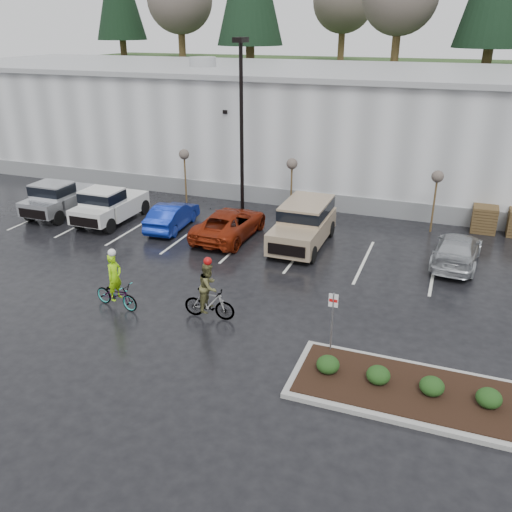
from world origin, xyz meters
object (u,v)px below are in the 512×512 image
at_px(lamppost, 241,111).
at_px(pickup_silver, 64,196).
at_px(sapling_east, 437,180).
at_px(cyclist_olive, 209,296).
at_px(sapling_mid, 292,167).
at_px(pickup_white, 113,203).
at_px(suv_tan, 303,226).
at_px(car_blue, 172,216).
at_px(sapling_west, 184,157).
at_px(car_red, 230,224).
at_px(cyclist_hivis, 116,289).
at_px(pallet_stack_a, 484,219).
at_px(fire_lane_sign, 332,316).
at_px(car_far_silver, 457,250).

bearing_deg(lamppost, pickup_silver, -161.95).
xyz_separation_m(sapling_east, cyclist_olive, (-6.84, -12.03, -1.86)).
xyz_separation_m(sapling_mid, pickup_white, (-8.68, -4.20, -1.75)).
bearing_deg(lamppost, suv_tan, -36.10).
xyz_separation_m(car_blue, suv_tan, (7.00, -0.01, 0.35)).
relative_size(sapling_west, car_red, 0.63).
bearing_deg(lamppost, car_blue, -129.68).
bearing_deg(suv_tan, sapling_east, 36.60).
bearing_deg(sapling_west, cyclist_hivis, -74.13).
bearing_deg(sapling_east, sapling_west, 180.00).
distance_m(sapling_mid, pallet_stack_a, 10.26).
distance_m(fire_lane_sign, cyclist_hivis, 8.28).
relative_size(sapling_west, car_far_silver, 0.70).
height_order(sapling_west, sapling_mid, same).
xyz_separation_m(pickup_silver, cyclist_olive, (12.62, -7.95, -0.11)).
bearing_deg(sapling_east, car_blue, -161.72).
distance_m(sapling_west, cyclist_hivis, 13.15).
xyz_separation_m(sapling_mid, sapling_east, (7.50, 0.00, 0.00)).
bearing_deg(sapling_east, pallet_stack_a, 21.80).
height_order(pickup_silver, cyclist_hivis, cyclist_hivis).
relative_size(pickup_white, suv_tan, 1.02).
bearing_deg(pickup_silver, pickup_white, -1.95).
distance_m(car_red, cyclist_olive, 8.10).
distance_m(car_red, cyclist_hivis, 8.25).
height_order(pallet_stack_a, car_red, car_red).
bearing_deg(lamppost, sapling_east, 5.71).
bearing_deg(cyclist_hivis, pickup_white, 43.54).
bearing_deg(cyclist_hivis, cyclist_olive, -73.53).
height_order(sapling_east, pickup_silver, sapling_east).
bearing_deg(car_red, pickup_white, 0.41).
bearing_deg(sapling_east, cyclist_hivis, -129.87).
bearing_deg(cyclist_hivis, suv_tan, -21.09).
bearing_deg(car_far_silver, pickup_white, 6.30).
distance_m(lamppost, cyclist_hivis, 12.53).
relative_size(sapling_east, suv_tan, 0.63).
relative_size(pickup_silver, cyclist_hivis, 2.20).
height_order(fire_lane_sign, pickup_silver, fire_lane_sign).
bearing_deg(pickup_silver, car_red, -1.36).
distance_m(sapling_mid, cyclist_olive, 12.19).
distance_m(fire_lane_sign, pickup_silver, 19.34).
xyz_separation_m(pickup_silver, cyclist_hivis, (9.02, -8.42, -0.25)).
bearing_deg(fire_lane_sign, sapling_east, 80.25).
xyz_separation_m(sapling_east, car_red, (-9.34, -4.32, -2.02)).
relative_size(sapling_mid, cyclist_olive, 1.34).
bearing_deg(pickup_silver, fire_lane_sign, -26.79).
height_order(fire_lane_sign, suv_tan, fire_lane_sign).
distance_m(sapling_west, fire_lane_sign, 17.46).
xyz_separation_m(sapling_mid, pallet_stack_a, (10.00, 1.00, -2.05)).
relative_size(car_blue, car_far_silver, 0.89).
bearing_deg(cyclist_olive, pallet_stack_a, -39.31).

